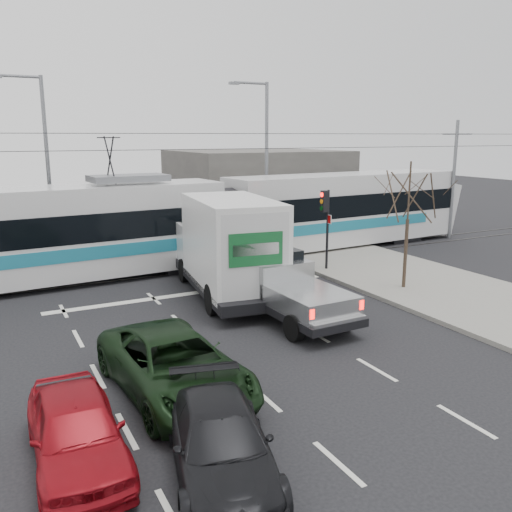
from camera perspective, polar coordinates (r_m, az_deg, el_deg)
name	(u,v)px	position (r m, az deg, el deg)	size (l,w,h in m)	color
ground	(267,343)	(16.49, 1.17, -9.17)	(120.00, 120.00, 0.00)	black
sidewalk_right	(478,300)	(21.99, 22.35, -4.33)	(6.00, 60.00, 0.15)	gray
rails	(164,271)	(25.33, -9.64, -1.55)	(60.00, 1.60, 0.03)	#33302D
building_right	(256,183)	(42.30, 0.04, 7.66)	(12.00, 10.00, 5.00)	#67625D
bare_tree	(409,197)	(21.97, 15.80, 6.04)	(2.40, 2.40, 5.00)	#47382B
traffic_signal	(326,213)	(24.49, 7.34, 4.56)	(0.44, 0.44, 3.60)	black
street_lamp_near	(264,154)	(31.13, 0.82, 10.73)	(2.38, 0.25, 9.00)	slate
street_lamp_far	(43,156)	(29.65, -21.49, 9.78)	(2.38, 0.25, 9.00)	slate
catenary	(161,187)	(24.68, -9.97, 7.20)	(60.00, 0.20, 7.00)	black
tram	(222,219)	(26.49, -3.65, 3.92)	(29.65, 4.91, 6.02)	silver
silver_pickup	(281,284)	(18.72, 2.60, -2.97)	(2.37, 6.15, 2.21)	black
box_truck	(227,248)	(20.78, -3.04, 0.88)	(3.67, 8.01, 3.86)	black
navy_pickup	(269,256)	(23.60, 1.40, -0.02)	(2.64, 4.90, 1.96)	black
green_car	(174,365)	(13.32, -8.58, -11.30)	(2.49, 5.39, 1.50)	black
red_car	(76,430)	(11.20, -18.39, -17.02)	(1.65, 4.09, 1.39)	maroon
dark_car	(220,442)	(10.48, -3.79, -18.92)	(1.78, 4.39, 1.27)	black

